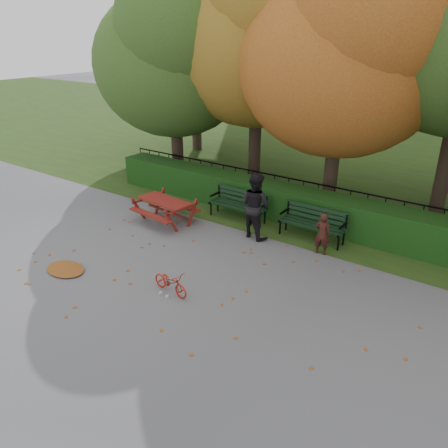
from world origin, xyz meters
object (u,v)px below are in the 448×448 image
Objects in this scene: tree_c at (353,46)px; bicycle at (171,282)px; child at (322,234)px; adult at (255,206)px; bench_right at (313,221)px; tree_a at (176,53)px; picnic_table at (165,205)px; tree_f at (197,18)px; bench_left at (239,202)px; tree_b at (264,24)px.

tree_c is 8.05× the size of bicycle.
adult reaches higher than child.
adult is 3.53m from bicycle.
bicycle is at bearing -99.57° from tree_c.
tree_c is 5.26m from child.
bench_right is 0.98× the size of adult.
tree_a is 8.95m from bicycle.
bench_right reaches higher than picnic_table.
tree_f reaches higher than tree_c.
picnic_table is 1.80× the size of bicycle.
tree_f reaches higher than tree_a.
adult is at bearing -37.71° from bench_left.
bench_right is (0.27, -2.26, -4.30)m from tree_c.
tree_b reaches higher than adult.
tree_f is at bearing 117.98° from tree_a.
tree_c is 8.04m from bicycle.
adult is (-1.92, -0.11, 0.36)m from child.
tree_b is 4.88× the size of bench_right.
tree_a is 6.75× the size of child.
tree_a is 3.11m from tree_b.
bench_left is (-2.13, -2.26, -4.30)m from tree_c.
child is at bearing -13.19° from bench_left.
bicycle is (6.87, -9.81, -5.43)m from tree_f.
tree_b is 6.30m from adult.
tree_a is 0.81× the size of tree_f.
child is (4.57, 0.81, 0.00)m from picnic_table.
bench_left is at bearing 180.00° from bench_right.
bench_right is (6.29, -1.88, -4.00)m from tree_a.
tree_c is 5.09m from adult.
bench_right is 1.62× the size of child.
tree_b reaches higher than tree_c.
bicycle is at bearing -73.43° from tree_b.
tree_f reaches higher than bench_left.
tree_c is at bearing -97.87° from adult.
tree_f is 8.29× the size of child.
tree_f is 9.56m from bench_left.
bench_left is 0.98× the size of adult.
tree_b is at bearing 166.55° from tree_c.
tree_f is 9.24× the size of bicycle.
adult reaches higher than bicycle.
picnic_table is (-0.48, -4.55, -4.85)m from tree_b.
tree_f is at bearing 152.01° from tree_b.
tree_b is 0.96× the size of tree_f.
tree_c is at bearing -22.35° from tree_f.
bench_left is 1.81× the size of bicycle.
tree_a reaches higher than bench_left.
adult is at bearing 6.48° from bicycle.
bench_right is 1.81× the size of bicycle.
tree_c reaches higher than child.
tree_c is at bearing 3.65° from tree_a.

